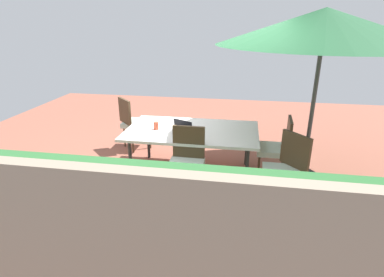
{
  "coord_description": "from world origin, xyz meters",
  "views": [
    {
      "loc": [
        -0.73,
        4.36,
        2.29
      ],
      "look_at": [
        0.0,
        0.0,
        0.58
      ],
      "focal_mm": 28.75,
      "sensor_mm": 36.0,
      "label": 1
    }
  ],
  "objects_px": {
    "dining_table": "(192,132)",
    "chair_northwest": "(286,168)",
    "laptop": "(186,129)",
    "cup": "(156,126)",
    "chair_southeast": "(133,121)",
    "patio_umbrella": "(324,27)",
    "chair_north": "(187,160)",
    "chair_west": "(277,146)"
  },
  "relations": [
    {
      "from": "dining_table",
      "to": "chair_northwest",
      "type": "xyz_separation_m",
      "value": [
        -1.32,
        0.74,
        -0.13
      ]
    },
    {
      "from": "laptop",
      "to": "cup",
      "type": "bearing_deg",
      "value": 17.72
    },
    {
      "from": "chair_southeast",
      "to": "laptop",
      "type": "height_order",
      "value": "chair_southeast"
    },
    {
      "from": "dining_table",
      "to": "cup",
      "type": "height_order",
      "value": "cup"
    },
    {
      "from": "laptop",
      "to": "chair_northwest",
      "type": "bearing_deg",
      "value": -178.49
    },
    {
      "from": "patio_umbrella",
      "to": "laptop",
      "type": "distance_m",
      "value": 2.31
    },
    {
      "from": "chair_southeast",
      "to": "chair_north",
      "type": "bearing_deg",
      "value": 174.81
    },
    {
      "from": "chair_northwest",
      "to": "chair_north",
      "type": "height_order",
      "value": "same"
    },
    {
      "from": "chair_southeast",
      "to": "chair_west",
      "type": "bearing_deg",
      "value": -153.47
    },
    {
      "from": "dining_table",
      "to": "laptop",
      "type": "bearing_deg",
      "value": 64.9
    },
    {
      "from": "chair_southeast",
      "to": "chair_west",
      "type": "distance_m",
      "value": 2.66
    },
    {
      "from": "chair_northwest",
      "to": "laptop",
      "type": "xyz_separation_m",
      "value": [
        1.39,
        -0.6,
        0.22
      ]
    },
    {
      "from": "dining_table",
      "to": "chair_southeast",
      "type": "bearing_deg",
      "value": -33.02
    },
    {
      "from": "dining_table",
      "to": "chair_north",
      "type": "relative_size",
      "value": 2.04
    },
    {
      "from": "chair_northwest",
      "to": "laptop",
      "type": "relative_size",
      "value": 2.49
    },
    {
      "from": "chair_northwest",
      "to": "cup",
      "type": "distance_m",
      "value": 1.99
    },
    {
      "from": "chair_southeast",
      "to": "laptop",
      "type": "xyz_separation_m",
      "value": [
        -1.18,
        0.95,
        0.22
      ]
    },
    {
      "from": "patio_umbrella",
      "to": "chair_northwest",
      "type": "xyz_separation_m",
      "value": [
        0.41,
        0.86,
        -1.65
      ]
    },
    {
      "from": "patio_umbrella",
      "to": "laptop",
      "type": "xyz_separation_m",
      "value": [
        1.8,
        0.26,
        -1.43
      ]
    },
    {
      "from": "chair_southeast",
      "to": "chair_west",
      "type": "xyz_separation_m",
      "value": [
        -2.53,
        0.82,
        0.0
      ]
    },
    {
      "from": "dining_table",
      "to": "patio_umbrella",
      "type": "bearing_deg",
      "value": -176.02
    },
    {
      "from": "chair_southeast",
      "to": "cup",
      "type": "xyz_separation_m",
      "value": [
        -0.7,
        0.89,
        0.24
      ]
    },
    {
      "from": "patio_umbrella",
      "to": "chair_northwest",
      "type": "bearing_deg",
      "value": 64.51
    },
    {
      "from": "patio_umbrella",
      "to": "chair_southeast",
      "type": "height_order",
      "value": "patio_umbrella"
    },
    {
      "from": "patio_umbrella",
      "to": "cup",
      "type": "distance_m",
      "value": 2.69
    },
    {
      "from": "chair_northwest",
      "to": "chair_north",
      "type": "relative_size",
      "value": 1.0
    },
    {
      "from": "dining_table",
      "to": "laptop",
      "type": "distance_m",
      "value": 0.18
    },
    {
      "from": "cup",
      "to": "chair_northwest",
      "type": "bearing_deg",
      "value": 160.57
    },
    {
      "from": "patio_umbrella",
      "to": "dining_table",
      "type": "bearing_deg",
      "value": 3.98
    },
    {
      "from": "patio_umbrella",
      "to": "cup",
      "type": "relative_size",
      "value": 24.2
    },
    {
      "from": "cup",
      "to": "chair_west",
      "type": "bearing_deg",
      "value": -177.86
    },
    {
      "from": "dining_table",
      "to": "chair_north",
      "type": "distance_m",
      "value": 0.73
    },
    {
      "from": "patio_umbrella",
      "to": "laptop",
      "type": "bearing_deg",
      "value": 8.27
    },
    {
      "from": "patio_umbrella",
      "to": "chair_north",
      "type": "height_order",
      "value": "patio_umbrella"
    },
    {
      "from": "chair_northwest",
      "to": "cup",
      "type": "xyz_separation_m",
      "value": [
        1.86,
        -0.66,
        0.24
      ]
    },
    {
      "from": "laptop",
      "to": "cup",
      "type": "distance_m",
      "value": 0.48
    },
    {
      "from": "dining_table",
      "to": "chair_west",
      "type": "relative_size",
      "value": 2.04
    },
    {
      "from": "chair_southeast",
      "to": "chair_west",
      "type": "height_order",
      "value": "same"
    },
    {
      "from": "patio_umbrella",
      "to": "chair_west",
      "type": "relative_size",
      "value": 2.9
    },
    {
      "from": "patio_umbrella",
      "to": "laptop",
      "type": "relative_size",
      "value": 7.23
    },
    {
      "from": "chair_west",
      "to": "cup",
      "type": "relative_size",
      "value": 8.33
    },
    {
      "from": "chair_north",
      "to": "cup",
      "type": "xyz_separation_m",
      "value": [
        0.59,
        -0.64,
        0.24
      ]
    }
  ]
}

